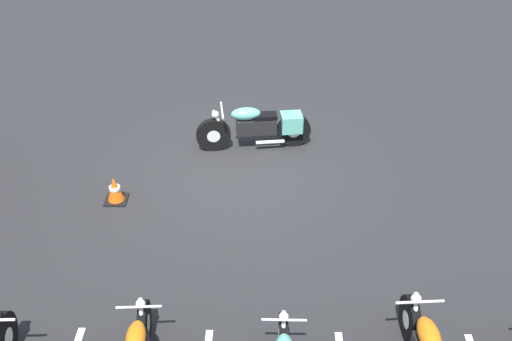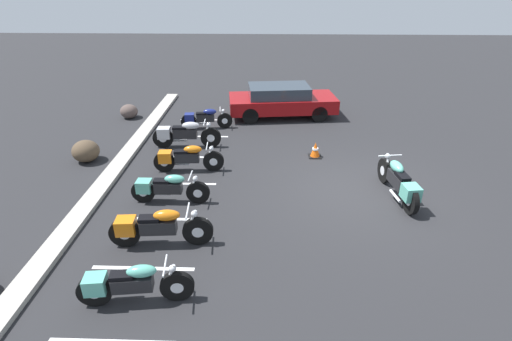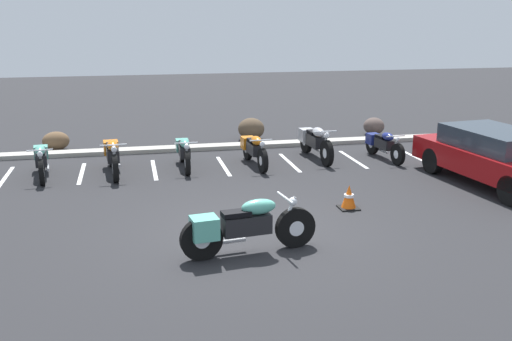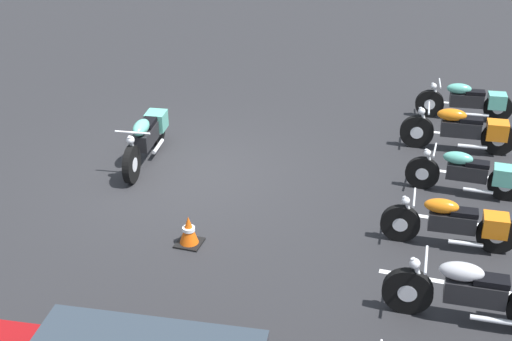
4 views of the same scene
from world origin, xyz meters
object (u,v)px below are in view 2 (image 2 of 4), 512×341
at_px(traffic_cone, 315,150).
at_px(parked_bike_1, 155,227).
at_px(parked_bike_2, 166,188).
at_px(landscape_rock_0, 129,111).
at_px(parked_bike_3, 185,158).
at_px(parked_bike_5, 204,118).
at_px(parked_bike_4, 183,134).
at_px(motorcycle_teal_featured, 399,182).
at_px(parked_bike_0, 129,284).
at_px(car_red, 281,100).
at_px(landscape_rock_2, 86,151).

bearing_deg(traffic_cone, parked_bike_1, 140.50).
distance_m(parked_bike_2, landscape_rock_0, 7.25).
relative_size(parked_bike_3, parked_bike_5, 1.08).
distance_m(parked_bike_2, traffic_cone, 5.10).
distance_m(parked_bike_3, parked_bike_4, 1.85).
height_order(parked_bike_4, parked_bike_5, parked_bike_4).
bearing_deg(parked_bike_4, motorcycle_teal_featured, -30.14).
bearing_deg(parked_bike_2, parked_bike_0, -87.12).
distance_m(parked_bike_1, parked_bike_5, 7.26).
relative_size(parked_bike_1, parked_bike_5, 1.16).
distance_m(parked_bike_2, parked_bike_4, 3.63).
relative_size(parked_bike_1, parked_bike_3, 1.08).
bearing_deg(parked_bike_4, landscape_rock_0, 130.70).
xyz_separation_m(parked_bike_3, landscape_rock_0, (4.74, 3.23, -0.16)).
bearing_deg(landscape_rock_0, traffic_cone, -116.41).
height_order(parked_bike_4, landscape_rock_0, parked_bike_4).
height_order(parked_bike_0, parked_bike_3, parked_bike_3).
bearing_deg(car_red, landscape_rock_2, -150.67).
height_order(parked_bike_1, parked_bike_3, parked_bike_1).
bearing_deg(parked_bike_3, traffic_cone, 12.27).
xyz_separation_m(motorcycle_teal_featured, landscape_rock_0, (6.17, 9.14, -0.21)).
bearing_deg(car_red, traffic_cone, -82.67).
distance_m(parked_bike_1, car_red, 9.27).
relative_size(parked_bike_1, parked_bike_4, 0.98).
xyz_separation_m(parked_bike_5, landscape_rock_2, (-3.03, 3.29, -0.06)).
height_order(parked_bike_1, parked_bike_5, parked_bike_1).
xyz_separation_m(parked_bike_0, parked_bike_2, (3.52, 0.16, -0.01)).
xyz_separation_m(parked_bike_2, landscape_rock_2, (2.42, 3.13, -0.08)).
height_order(parked_bike_0, parked_bike_2, parked_bike_0).
bearing_deg(parked_bike_4, parked_bike_1, -88.22).
bearing_deg(parked_bike_5, landscape_rock_0, 154.86).
relative_size(car_red, landscape_rock_2, 5.35).
height_order(parked_bike_1, traffic_cone, parked_bike_1).
xyz_separation_m(parked_bike_0, traffic_cone, (6.49, -3.98, -0.20)).
xyz_separation_m(parked_bike_3, parked_bike_5, (3.63, -0.02, -0.03)).
height_order(motorcycle_teal_featured, landscape_rock_0, motorcycle_teal_featured).
relative_size(parked_bike_0, parked_bike_1, 0.92).
bearing_deg(parked_bike_4, parked_bike_5, 73.75).
relative_size(landscape_rock_2, traffic_cone, 1.67).
height_order(motorcycle_teal_featured, parked_bike_4, motorcycle_teal_featured).
relative_size(parked_bike_4, landscape_rock_2, 2.76).
relative_size(parked_bike_0, traffic_cone, 4.14).
bearing_deg(parked_bike_1, landscape_rock_2, 123.69).
xyz_separation_m(parked_bike_4, traffic_cone, (-0.64, -4.40, -0.25)).
relative_size(motorcycle_teal_featured, car_red, 0.52).
bearing_deg(parked_bike_1, parked_bike_5, 85.75).
distance_m(parked_bike_2, parked_bike_3, 1.82).
relative_size(parked_bike_4, parked_bike_5, 1.19).
bearing_deg(parked_bike_4, parked_bike_0, -89.65).
xyz_separation_m(parked_bike_4, car_red, (3.37, -3.40, 0.20)).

